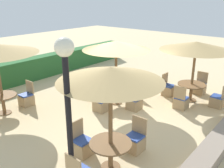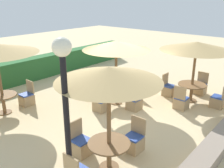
# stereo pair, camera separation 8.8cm
# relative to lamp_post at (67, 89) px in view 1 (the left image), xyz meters

# --- Properties ---
(ground_plane) EXTENTS (40.00, 40.00, 0.00)m
(ground_plane) POSITION_rel_lamp_post_xyz_m (3.91, 1.54, -2.35)
(ground_plane) COLOR #D1BA8C
(hedge_row) EXTENTS (13.00, 0.70, 1.09)m
(hedge_row) POSITION_rel_lamp_post_xyz_m (3.91, 7.32, -1.80)
(hedge_row) COLOR #28602D
(hedge_row) RESTS_ON ground_plane
(stone_border) EXTENTS (10.00, 0.56, 0.35)m
(stone_border) POSITION_rel_lamp_post_xyz_m (3.91, -1.91, -2.18)
(stone_border) COLOR gray
(stone_border) RESTS_ON ground_plane
(lamp_post) EXTENTS (0.36, 0.36, 3.32)m
(lamp_post) POSITION_rel_lamp_post_xyz_m (0.00, 0.00, 0.00)
(lamp_post) COLOR black
(lamp_post) RESTS_ON ground_plane
(parasol_center) EXTENTS (2.51, 2.51, 2.45)m
(parasol_center) POSITION_rel_lamp_post_xyz_m (4.25, 2.23, -0.07)
(parasol_center) COLOR brown
(parasol_center) RESTS_ON ground_plane
(round_table_center) EXTENTS (1.01, 1.01, 0.74)m
(round_table_center) POSITION_rel_lamp_post_xyz_m (4.25, 2.23, -1.78)
(round_table_center) COLOR brown
(round_table_center) RESTS_ON ground_plane
(patio_chair_center_east) EXTENTS (0.46, 0.46, 0.93)m
(patio_chair_center_east) POSITION_rel_lamp_post_xyz_m (5.22, 2.24, -2.09)
(patio_chair_center_east) COLOR tan
(patio_chair_center_east) RESTS_ON ground_plane
(patio_chair_center_west) EXTENTS (0.46, 0.46, 0.93)m
(patio_chair_center_west) POSITION_rel_lamp_post_xyz_m (3.30, 2.18, -2.09)
(patio_chair_center_west) COLOR tan
(patio_chair_center_west) RESTS_ON ground_plane
(patio_chair_center_south) EXTENTS (0.46, 0.46, 0.93)m
(patio_chair_center_south) POSITION_rel_lamp_post_xyz_m (4.21, 1.31, -2.09)
(patio_chair_center_south) COLOR tan
(patio_chair_center_south) RESTS_ON ground_plane
(patio_chair_center_north) EXTENTS (0.46, 0.46, 0.93)m
(patio_chair_center_north) POSITION_rel_lamp_post_xyz_m (4.22, 3.24, -2.09)
(patio_chair_center_north) COLOR tan
(patio_chair_center_north) RESTS_ON ground_plane
(parasol_front_left) EXTENTS (2.38, 2.38, 2.57)m
(parasol_front_left) POSITION_rel_lamp_post_xyz_m (1.09, -0.15, 0.04)
(parasol_front_left) COLOR brown
(parasol_front_left) RESTS_ON ground_plane
(round_table_front_left) EXTENTS (1.03, 1.03, 0.70)m
(round_table_front_left) POSITION_rel_lamp_post_xyz_m (1.09, -0.15, -1.81)
(round_table_front_left) COLOR brown
(round_table_front_left) RESTS_ON ground_plane
(patio_chair_front_left_north) EXTENTS (0.46, 0.46, 0.93)m
(patio_chair_front_left_north) POSITION_rel_lamp_post_xyz_m (1.04, 0.79, -2.09)
(patio_chair_front_left_north) COLOR tan
(patio_chair_front_left_north) RESTS_ON ground_plane
(patio_chair_front_left_east) EXTENTS (0.46, 0.46, 0.93)m
(patio_chair_front_left_east) POSITION_rel_lamp_post_xyz_m (2.08, -0.18, -2.09)
(patio_chair_front_left_east) COLOR tan
(patio_chair_front_left_east) RESTS_ON ground_plane
(parasol_front_right) EXTENTS (2.74, 2.74, 2.39)m
(parasol_front_right) POSITION_rel_lamp_post_xyz_m (6.36, 0.07, -0.13)
(parasol_front_right) COLOR brown
(parasol_front_right) RESTS_ON ground_plane
(round_table_front_right) EXTENTS (1.09, 1.09, 0.71)m
(round_table_front_right) POSITION_rel_lamp_post_xyz_m (6.36, 0.07, -1.79)
(round_table_front_right) COLOR brown
(round_table_front_right) RESTS_ON ground_plane
(patio_chair_front_right_north) EXTENTS (0.46, 0.46, 0.93)m
(patio_chair_front_right_north) POSITION_rel_lamp_post_xyz_m (6.31, 1.04, -2.09)
(patio_chair_front_right_north) COLOR tan
(patio_chair_front_right_north) RESTS_ON ground_plane
(patio_chair_front_right_south) EXTENTS (0.46, 0.46, 0.93)m
(patio_chair_front_right_south) POSITION_rel_lamp_post_xyz_m (6.41, -0.97, -2.09)
(patio_chair_front_right_south) COLOR tan
(patio_chair_front_right_south) RESTS_ON ground_plane
(patio_chair_front_right_west) EXTENTS (0.46, 0.46, 0.93)m
(patio_chair_front_right_west) POSITION_rel_lamp_post_xyz_m (5.40, 0.04, -2.09)
(patio_chair_front_right_west) COLOR tan
(patio_chair_front_right_west) RESTS_ON ground_plane
(patio_chair_front_right_east) EXTENTS (0.46, 0.46, 0.93)m
(patio_chair_front_right_east) POSITION_rel_lamp_post_xyz_m (7.35, 0.09, -2.09)
(patio_chair_front_right_east) COLOR tan
(patio_chair_front_right_east) RESTS_ON ground_plane
(round_table_back_left) EXTENTS (0.98, 0.98, 0.70)m
(round_table_back_left) POSITION_rel_lamp_post_xyz_m (0.96, 4.74, -1.81)
(round_table_back_left) COLOR brown
(round_table_back_left) RESTS_ON ground_plane
(patio_chair_back_left_east) EXTENTS (0.46, 0.46, 0.93)m
(patio_chair_back_left_east) POSITION_rel_lamp_post_xyz_m (1.89, 4.75, -2.09)
(patio_chair_back_left_east) COLOR tan
(patio_chair_back_left_east) RESTS_ON ground_plane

